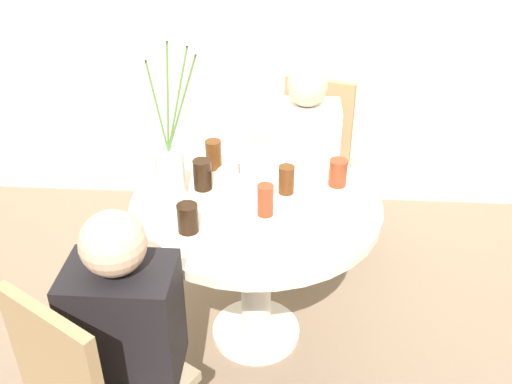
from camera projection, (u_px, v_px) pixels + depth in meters
ground_plane at (256, 333)px, 2.65m from camera, size 16.00×16.00×0.00m
dining_table at (256, 231)px, 2.35m from camera, size 1.00×1.00×0.73m
chair_far_back at (311, 155)px, 3.10m from camera, size 0.50×0.50×0.89m
birthday_cake at (239, 181)px, 2.33m from camera, size 0.19×0.19×0.12m
flower_vase at (171, 147)px, 2.20m from camera, size 0.26×0.17×0.69m
side_plate at (314, 217)px, 2.16m from camera, size 0.21×0.21×0.01m
drink_glass_0 at (338, 173)px, 2.35m from camera, size 0.08×0.08×0.11m
drink_glass_1 at (286, 180)px, 2.30m from camera, size 0.06×0.06×0.12m
drink_glass_2 at (214, 155)px, 2.47m from camera, size 0.07×0.07×0.13m
drink_glass_3 at (265, 200)px, 2.16m from camera, size 0.06×0.06×0.13m
drink_glass_4 at (202, 175)px, 2.32m from camera, size 0.08×0.08×0.13m
drink_glass_5 at (188, 218)px, 2.07m from camera, size 0.08×0.08×0.11m
person_guest at (303, 169)px, 2.97m from camera, size 0.34×0.24×1.05m
person_boy at (131, 355)px, 1.89m from camera, size 0.34×0.24×1.05m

